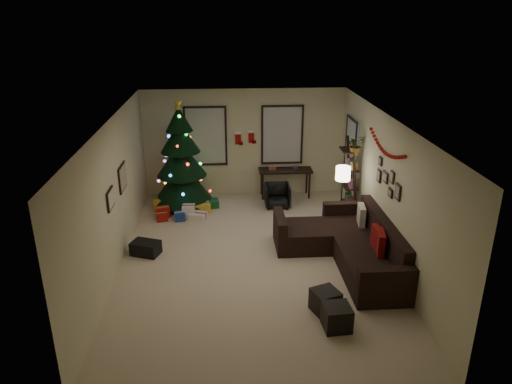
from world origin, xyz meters
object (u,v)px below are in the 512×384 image
(christmas_tree, at_px, (181,163))
(sofa, at_px, (349,246))
(desk, at_px, (285,173))
(desk_chair, at_px, (277,195))
(bookshelf, at_px, (351,181))

(christmas_tree, distance_m, sofa, 4.50)
(christmas_tree, bearing_deg, desk, 10.13)
(christmas_tree, xyz_separation_m, desk_chair, (2.27, -0.20, -0.82))
(desk_chair, height_order, bookshelf, bookshelf)
(christmas_tree, relative_size, sofa, 0.91)
(christmas_tree, bearing_deg, desk_chair, -4.93)
(sofa, bearing_deg, bookshelf, 75.83)
(christmas_tree, relative_size, desk, 1.99)
(bookshelf, bearing_deg, christmas_tree, 165.23)
(desk_chair, bearing_deg, desk, 68.09)
(sofa, relative_size, desk, 2.20)
(desk_chair, xyz_separation_m, bookshelf, (1.55, -0.81, 0.63))
(desk, height_order, desk_chair, desk)
(christmas_tree, height_order, desk_chair, christmas_tree)
(christmas_tree, relative_size, bookshelf, 1.41)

